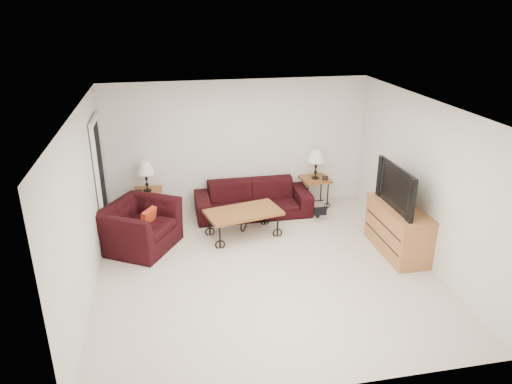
% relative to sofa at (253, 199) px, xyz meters
% --- Properties ---
extents(ground, '(5.00, 5.00, 0.00)m').
position_rel_sofa_xyz_m(ground, '(-0.20, -2.02, -0.32)').
color(ground, beige).
rests_on(ground, ground).
extents(wall_back, '(5.00, 0.02, 2.50)m').
position_rel_sofa_xyz_m(wall_back, '(-0.20, 0.48, 0.93)').
color(wall_back, white).
rests_on(wall_back, ground).
extents(wall_front, '(5.00, 0.02, 2.50)m').
position_rel_sofa_xyz_m(wall_front, '(-0.20, -4.52, 0.93)').
color(wall_front, white).
rests_on(wall_front, ground).
extents(wall_left, '(0.02, 5.00, 2.50)m').
position_rel_sofa_xyz_m(wall_left, '(-2.70, -2.02, 0.93)').
color(wall_left, white).
rests_on(wall_left, ground).
extents(wall_right, '(0.02, 5.00, 2.50)m').
position_rel_sofa_xyz_m(wall_right, '(2.30, -2.02, 0.93)').
color(wall_right, white).
rests_on(wall_right, ground).
extents(ceiling, '(5.00, 5.00, 0.00)m').
position_rel_sofa_xyz_m(ceiling, '(-0.20, -2.02, 2.18)').
color(ceiling, white).
rests_on(ceiling, wall_back).
extents(doorway, '(0.08, 0.94, 2.04)m').
position_rel_sofa_xyz_m(doorway, '(-2.67, -0.37, 0.70)').
color(doorway, black).
rests_on(doorway, ground).
extents(sofa, '(2.18, 0.85, 0.64)m').
position_rel_sofa_xyz_m(sofa, '(0.00, 0.00, 0.00)').
color(sofa, black).
rests_on(sofa, ground).
extents(side_table_left, '(0.55, 0.55, 0.57)m').
position_rel_sofa_xyz_m(side_table_left, '(-1.95, 0.18, -0.03)').
color(side_table_left, '#975826').
rests_on(side_table_left, ground).
extents(side_table_right, '(0.57, 0.57, 0.58)m').
position_rel_sofa_xyz_m(side_table_right, '(1.28, 0.18, -0.03)').
color(side_table_right, '#975826').
rests_on(side_table_right, ground).
extents(lamp_left, '(0.34, 0.34, 0.57)m').
position_rel_sofa_xyz_m(lamp_left, '(-1.95, 0.18, 0.53)').
color(lamp_left, black).
rests_on(lamp_left, side_table_left).
extents(lamp_right, '(0.35, 0.35, 0.58)m').
position_rel_sofa_xyz_m(lamp_right, '(1.28, 0.18, 0.56)').
color(lamp_right, black).
rests_on(lamp_right, side_table_right).
extents(photo_frame_left, '(0.11, 0.03, 0.09)m').
position_rel_sofa_xyz_m(photo_frame_left, '(-2.10, 0.03, 0.30)').
color(photo_frame_left, black).
rests_on(photo_frame_left, side_table_left).
extents(photo_frame_right, '(0.12, 0.03, 0.10)m').
position_rel_sofa_xyz_m(photo_frame_right, '(1.43, 0.03, 0.31)').
color(photo_frame_right, black).
rests_on(photo_frame_right, side_table_right).
extents(coffee_table, '(1.39, 0.95, 0.47)m').
position_rel_sofa_xyz_m(coffee_table, '(-0.33, -0.85, -0.08)').
color(coffee_table, '#975826').
rests_on(coffee_table, ground).
extents(armchair, '(1.47, 1.52, 0.76)m').
position_rel_sofa_xyz_m(armchair, '(-2.07, -0.93, 0.06)').
color(armchair, black).
rests_on(armchair, ground).
extents(throw_pillow, '(0.25, 0.34, 0.34)m').
position_rel_sofa_xyz_m(throw_pillow, '(-1.92, -0.98, 0.20)').
color(throw_pillow, '#B13616').
rests_on(throw_pillow, armchair).
extents(tv_stand, '(0.55, 1.33, 0.80)m').
position_rel_sofa_xyz_m(tv_stand, '(2.03, -1.89, 0.08)').
color(tv_stand, '#BA7245').
rests_on(tv_stand, ground).
extents(television, '(0.16, 1.19, 0.68)m').
position_rel_sofa_xyz_m(television, '(2.01, -1.89, 0.82)').
color(television, black).
rests_on(television, tv_stand).
extents(backpack, '(0.42, 0.36, 0.47)m').
position_rel_sofa_xyz_m(backpack, '(1.18, -0.39, -0.08)').
color(backpack, black).
rests_on(backpack, ground).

